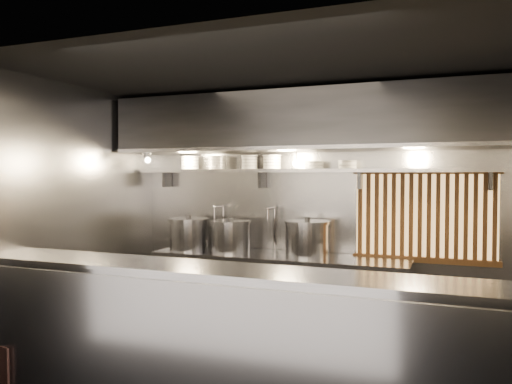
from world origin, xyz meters
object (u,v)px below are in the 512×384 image
Objects in this scene: heat_lamp at (147,155)px; pendant_bulb at (296,164)px; stock_pot_left at (189,234)px; stock_pot_right at (307,238)px; stock_pot_mid at (230,236)px.

heat_lamp is 1.83m from pendant_bulb.
pendant_bulb reaches higher than stock_pot_left.
stock_pot_right is (0.14, -0.03, -0.86)m from pendant_bulb.
stock_pot_right reaches higher than stock_pot_mid.
heat_lamp is at bearing -169.00° from pendant_bulb.
heat_lamp reaches higher than stock_pot_mid.
pendant_bulb is 1.61m from stock_pot_left.
stock_pot_left is at bearing -177.38° from stock_pot_right.
heat_lamp reaches higher than stock_pot_right.
pendant_bulb is 0.30× the size of stock_pot_left.
stock_pot_left is at bearing -176.22° from stock_pot_mid.
stock_pot_left is 0.95× the size of stock_pot_right.
stock_pot_left is at bearing 29.53° from heat_lamp.
stock_pot_right reaches higher than stock_pot_left.
stock_pot_right is at bearing 9.29° from heat_lamp.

